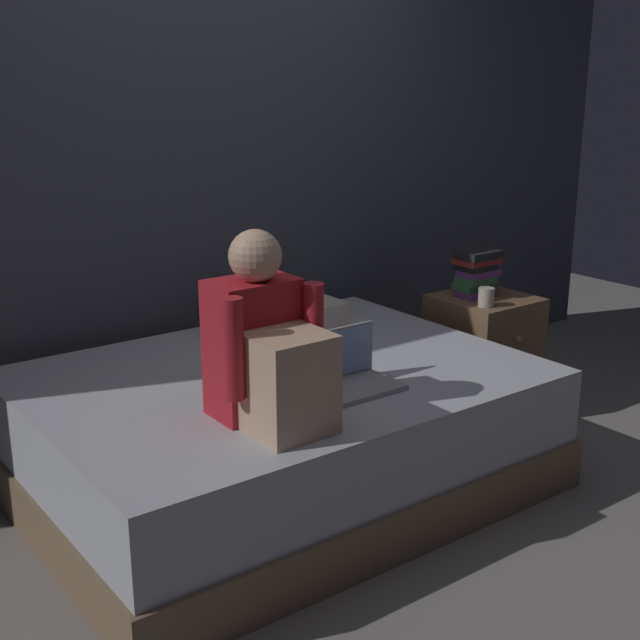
{
  "coord_description": "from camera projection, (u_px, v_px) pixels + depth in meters",
  "views": [
    {
      "loc": [
        -1.97,
        -2.36,
        1.66
      ],
      "look_at": [
        -0.14,
        0.1,
        0.76
      ],
      "focal_mm": 47.36,
      "sensor_mm": 36.0,
      "label": 1
    }
  ],
  "objects": [
    {
      "name": "pillow",
      "position": [
        279.0,
        318.0,
        3.89
      ],
      "size": [
        0.56,
        0.36,
        0.13
      ],
      "primitive_type": "cube",
      "color": "beige",
      "rests_on": "bed"
    },
    {
      "name": "laptop",
      "position": [
        350.0,
        373.0,
        3.2
      ],
      "size": [
        0.32,
        0.23,
        0.22
      ],
      "color": "#9EA0A5",
      "rests_on": "bed"
    },
    {
      "name": "bed",
      "position": [
        279.0,
        430.0,
        3.46
      ],
      "size": [
        2.0,
        1.5,
        0.51
      ],
      "color": "#7A6047",
      "rests_on": "ground_plane"
    },
    {
      "name": "wall_back",
      "position": [
        204.0,
        141.0,
        3.96
      ],
      "size": [
        5.6,
        0.1,
        2.7
      ],
      "primitive_type": "cube",
      "color": "#424751",
      "rests_on": "ground_plane"
    },
    {
      "name": "nightstand",
      "position": [
        482.0,
        353.0,
        4.26
      ],
      "size": [
        0.44,
        0.46,
        0.59
      ],
      "color": "brown",
      "rests_on": "ground_plane"
    },
    {
      "name": "mug",
      "position": [
        486.0,
        297.0,
        4.0
      ],
      "size": [
        0.08,
        0.08,
        0.09
      ],
      "primitive_type": "cylinder",
      "color": "#BCB2A3",
      "rests_on": "nightstand"
    },
    {
      "name": "ground_plane",
      "position": [
        363.0,
        499.0,
        3.41
      ],
      "size": [
        8.0,
        8.0,
        0.0
      ],
      "primitive_type": "plane",
      "color": "gray"
    },
    {
      "name": "book_stack",
      "position": [
        476.0,
        272.0,
        4.16
      ],
      "size": [
        0.22,
        0.16,
        0.23
      ],
      "color": "#703D84",
      "rests_on": "nightstand"
    },
    {
      "name": "person_sitting",
      "position": [
        267.0,
        350.0,
        2.84
      ],
      "size": [
        0.39,
        0.44,
        0.66
      ],
      "color": "#B21E28",
      "rests_on": "bed"
    }
  ]
}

